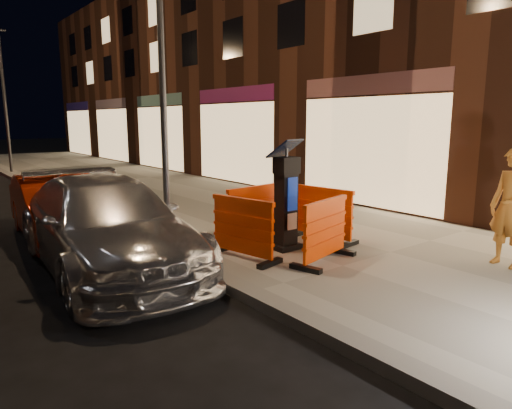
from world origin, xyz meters
TOP-DOWN VIEW (x-y plane):
  - ground_plane at (0.00, 0.00)m, footprint 120.00×120.00m
  - sidewalk at (3.00, 0.00)m, footprint 6.00×60.00m
  - kerb at (0.00, 0.00)m, footprint 0.30×60.00m
  - parking_kiosk at (1.69, 1.28)m, footprint 0.67×0.67m
  - barrier_front at (1.69, 0.33)m, footprint 1.41×0.85m
  - barrier_back at (1.69, 2.23)m, footprint 1.37×0.69m
  - barrier_kerbside at (0.74, 1.28)m, footprint 0.79×1.40m
  - barrier_bldgside at (2.64, 1.28)m, footprint 0.71×1.37m
  - car_silver at (-1.05, 2.59)m, footprint 2.41×5.24m
  - car_red at (-1.13, 5.15)m, footprint 1.67×4.07m
  - man at (3.81, -1.58)m, footprint 0.55×0.75m
  - street_lamp_mid at (0.25, 3.00)m, footprint 0.12×0.12m
  - street_lamp_far at (0.25, 18.00)m, footprint 0.12×0.12m

SIDE VIEW (x-z plane):
  - ground_plane at x=0.00m, z-range 0.00..0.00m
  - car_silver at x=-1.05m, z-range -0.74..0.74m
  - car_red at x=-1.13m, z-range -0.66..0.66m
  - sidewalk at x=3.00m, z-range 0.00..0.15m
  - kerb at x=0.00m, z-range 0.00..0.15m
  - barrier_front at x=1.69m, z-range 0.15..1.17m
  - barrier_back at x=1.69m, z-range 0.15..1.17m
  - barrier_kerbside at x=0.74m, z-range 0.15..1.17m
  - barrier_bldgside at x=2.64m, z-range 0.15..1.17m
  - parking_kiosk at x=1.69m, z-range 0.15..1.99m
  - man at x=3.81m, z-range 0.15..2.02m
  - street_lamp_mid at x=0.25m, z-range 0.15..6.15m
  - street_lamp_far at x=0.25m, z-range 0.15..6.15m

